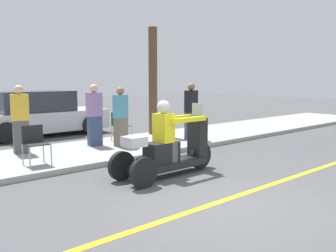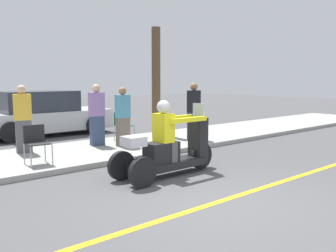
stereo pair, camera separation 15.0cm
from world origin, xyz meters
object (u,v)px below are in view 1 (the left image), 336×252
spectator_by_tree (20,121)px  folding_chair_set_back (120,123)px  spectator_mid_group (121,118)px  folding_chair_curbside (35,141)px  spectator_near_curb (191,112)px  spectator_far_back (94,116)px  tree_trunk (153,81)px  motorcycle_trike (169,149)px  parked_car_lot_far (38,115)px

spectator_by_tree → folding_chair_set_back: size_ratio=2.00×
spectator_mid_group → folding_chair_curbside: size_ratio=1.91×
spectator_mid_group → spectator_near_curb: spectator_near_curb is taller
spectator_far_back → spectator_by_tree: same height
spectator_far_back → spectator_mid_group: (0.50, -0.50, -0.04)m
folding_chair_set_back → tree_trunk: tree_trunk is taller
spectator_by_tree → tree_trunk: bearing=3.8°
folding_chair_curbside → motorcycle_trike: bearing=-51.0°
spectator_far_back → parked_car_lot_far: spectator_far_back is taller
spectator_by_tree → spectator_near_curb: 4.69m
spectator_mid_group → spectator_far_back: bearing=134.7°
spectator_near_curb → folding_chair_curbside: (-4.75, -0.13, -0.30)m
folding_chair_curbside → tree_trunk: tree_trunk is taller
tree_trunk → spectator_by_tree: bearing=-176.2°
folding_chair_curbside → tree_trunk: (4.60, 1.71, 1.19)m
spectator_by_tree → parked_car_lot_far: bearing=61.0°
motorcycle_trike → spectator_mid_group: bearing=73.9°
spectator_mid_group → spectator_near_curb: size_ratio=0.94×
spectator_far_back → spectator_near_curb: (2.66, -0.98, 0.01)m
spectator_near_curb → parked_car_lot_far: bearing=121.8°
folding_chair_curbside → folding_chair_set_back: size_ratio=1.00×
spectator_near_curb → folding_chair_set_back: spectator_near_curb is taller
spectator_near_curb → parked_car_lot_far: 5.23m
spectator_mid_group → parked_car_lot_far: 4.01m
folding_chair_set_back → parked_car_lot_far: parked_car_lot_far is taller
folding_chair_curbside → tree_trunk: 5.05m
spectator_far_back → spectator_by_tree: size_ratio=1.00×
folding_chair_curbside → folding_chair_set_back: 3.31m
folding_chair_set_back → parked_car_lot_far: (-1.05, 3.26, 0.08)m
folding_chair_curbside → spectator_far_back: bearing=28.0°
spectator_near_curb → folding_chair_set_back: 2.10m
spectator_far_back → parked_car_lot_far: size_ratio=0.38×
folding_chair_set_back → spectator_mid_group: bearing=-123.2°
spectator_near_curb → folding_chair_curbside: 4.76m
motorcycle_trike → spectator_by_tree: 3.94m
motorcycle_trike → spectator_far_back: spectator_far_back is taller
motorcycle_trike → folding_chair_curbside: motorcycle_trike is taller
motorcycle_trike → spectator_far_back: (0.31, 3.30, 0.37)m
spectator_far_back → folding_chair_set_back: bearing=12.0°
spectator_by_tree → spectator_mid_group: spectator_by_tree is taller
folding_chair_set_back → spectator_by_tree: bearing=177.9°
spectator_mid_group → tree_trunk: (2.02, 1.10, 0.94)m
motorcycle_trike → spectator_mid_group: spectator_mid_group is taller
spectator_near_curb → folding_chair_curbside: size_ratio=2.03×
folding_chair_curbside → folding_chair_set_back: bearing=23.3°
spectator_far_back → spectator_mid_group: spectator_far_back is taller
parked_car_lot_far → tree_trunk: 4.03m
spectator_by_tree → spectator_far_back: bearing=-9.4°
folding_chair_curbside → parked_car_lot_far: (1.99, 4.57, 0.08)m
spectator_far_back → motorcycle_trike: bearing=-95.4°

